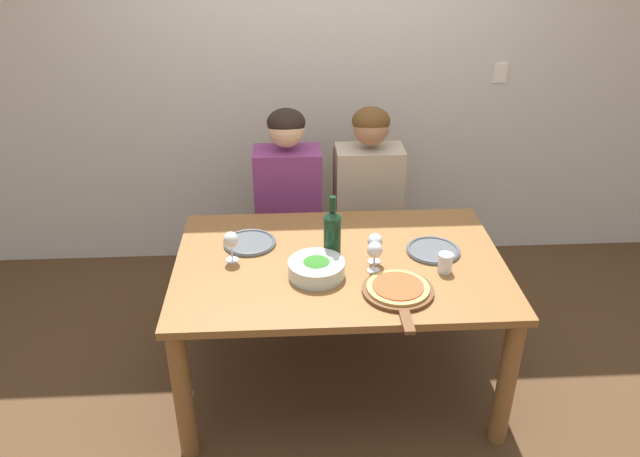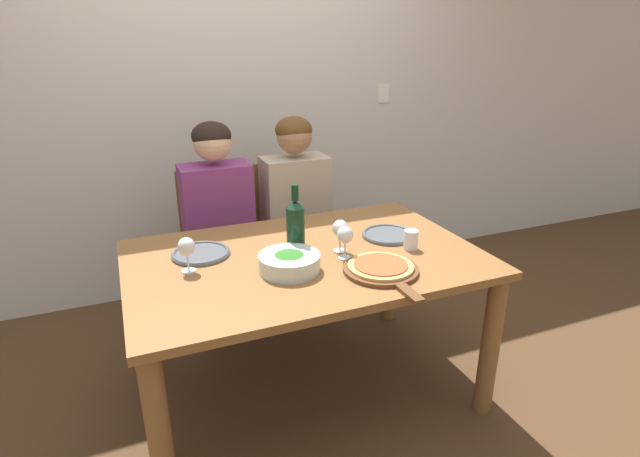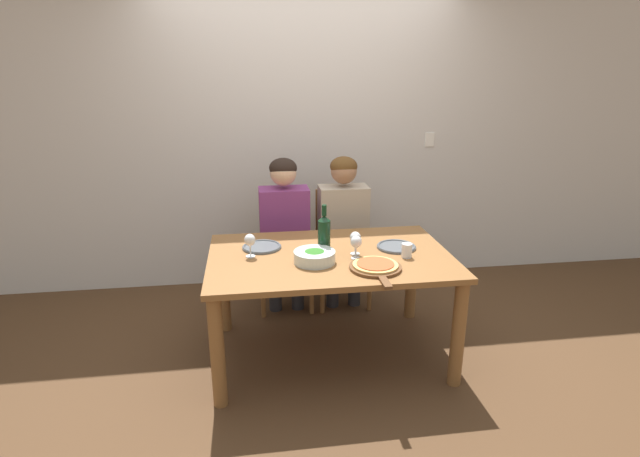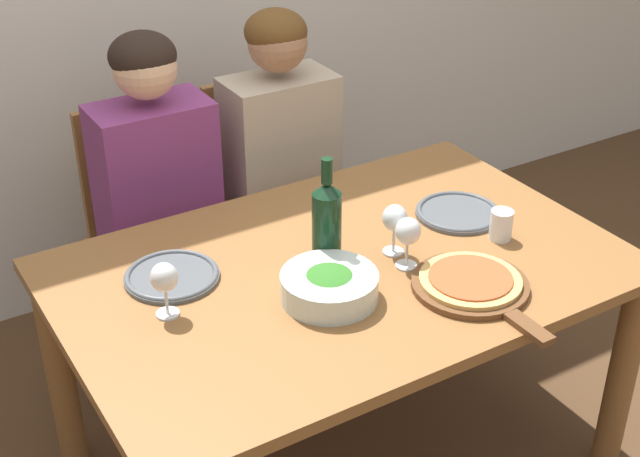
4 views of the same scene
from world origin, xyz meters
The scene contains 16 objects.
ground_plane centered at (0.00, 0.00, 0.00)m, with size 40.00×40.00×0.00m, color #4C331E.
back_wall centered at (0.00, 1.33, 1.35)m, with size 10.00×0.06×2.70m.
dining_table centered at (0.00, 0.00, 0.61)m, with size 1.54×1.00×0.72m.
chair_left centered at (-0.23, 0.86, 0.49)m, with size 0.42×0.42×0.91m.
chair_right centered at (0.23, 0.86, 0.49)m, with size 0.42×0.42×0.91m.
person_woman centered at (-0.23, 0.75, 0.73)m, with size 0.47×0.51×1.21m.
person_man centered at (0.23, 0.75, 0.73)m, with size 0.47×0.51×1.21m.
wine_bottle centered at (-0.03, 0.02, 0.86)m, with size 0.08×0.08×0.32m.
broccoli_bowl centered at (-0.11, -0.12, 0.76)m, with size 0.26×0.26×0.08m.
dinner_plate_left centered at (-0.43, 0.18, 0.73)m, with size 0.26×0.26×0.02m.
dinner_plate_right centered at (0.45, 0.06, 0.73)m, with size 0.26×0.26×0.02m.
pizza_on_board centered at (0.23, -0.28, 0.74)m, with size 0.31×0.45×0.04m.
wine_glass_left centered at (-0.50, 0.03, 0.83)m, with size 0.07×0.07×0.15m.
wine_glass_right centered at (0.16, -0.02, 0.83)m, with size 0.07×0.07×0.15m.
wine_glass_centre centered at (0.15, -0.10, 0.83)m, with size 0.07×0.07×0.15m.
water_tumbler centered at (0.47, -0.12, 0.77)m, with size 0.07×0.07×0.09m.
Camera 1 is at (-0.23, -2.48, 2.26)m, focal length 35.00 mm.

